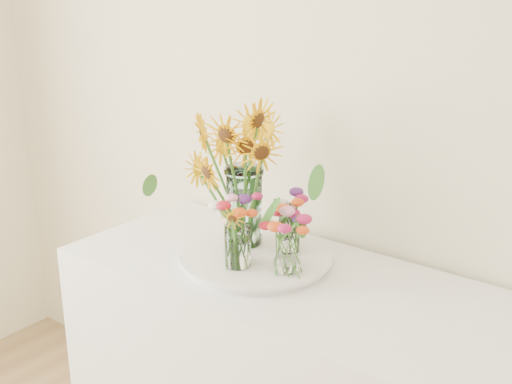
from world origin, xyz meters
TOP-DOWN VIEW (x-y plane):
  - tray at (-0.34, 1.94)m, footprint 0.44×0.44m
  - mason_jar at (-0.42, 1.98)m, footprint 0.13×0.13m
  - sunflower_bouquet at (-0.42, 1.98)m, footprint 0.82×0.82m
  - small_vase_a at (-0.33, 1.84)m, footprint 0.10×0.10m
  - wildflower_posy_a at (-0.33, 1.84)m, footprint 0.18×0.18m
  - small_vase_b at (-0.19, 1.89)m, footprint 0.09×0.09m
  - wildflower_posy_b at (-0.19, 1.89)m, footprint 0.22×0.22m
  - small_vase_c at (-0.27, 2.02)m, footprint 0.09×0.09m
  - wildflower_posy_c at (-0.27, 2.02)m, footprint 0.17×0.17m

SIDE VIEW (x-z plane):
  - tray at x=-0.34m, z-range 0.90..0.92m
  - small_vase_b at x=-0.19m, z-range 0.93..1.04m
  - small_vase_c at x=-0.27m, z-range 0.93..1.04m
  - small_vase_a at x=-0.33m, z-range 0.93..1.06m
  - wildflower_posy_b at x=-0.19m, z-range 0.93..1.13m
  - wildflower_posy_c at x=-0.27m, z-range 0.93..1.13m
  - wildflower_posy_a at x=-0.33m, z-range 0.93..1.15m
  - mason_jar at x=-0.42m, z-range 0.93..1.18m
  - sunflower_bouquet at x=-0.42m, z-range 0.93..1.40m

